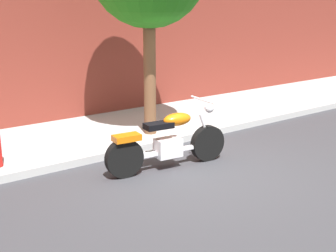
% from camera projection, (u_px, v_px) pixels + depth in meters
% --- Properties ---
extents(ground_plane, '(60.00, 60.00, 0.00)m').
position_uv_depth(ground_plane, '(191.00, 170.00, 7.80)').
color(ground_plane, '#38383D').
extents(sidewalk, '(24.82, 2.69, 0.14)m').
position_uv_depth(sidewalk, '(114.00, 131.00, 9.83)').
color(sidewalk, '#AFAFAF').
rests_on(sidewalk, ground).
extents(motorcycle, '(2.28, 0.70, 1.14)m').
position_uv_depth(motorcycle, '(168.00, 143.00, 7.78)').
color(motorcycle, black).
rests_on(motorcycle, ground).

